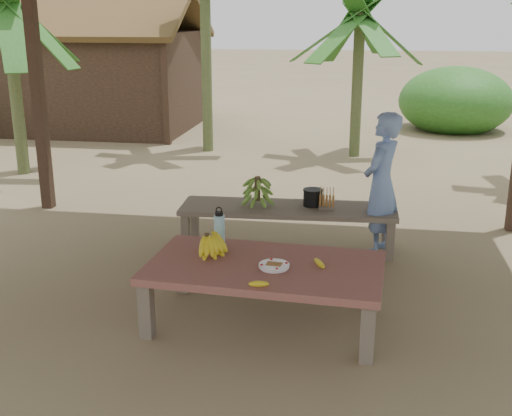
% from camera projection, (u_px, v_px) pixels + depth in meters
% --- Properties ---
extents(ground, '(80.00, 80.00, 0.00)m').
position_uv_depth(ground, '(229.00, 298.00, 5.53)').
color(ground, brown).
rests_on(ground, ground).
extents(work_table, '(1.86, 1.11, 0.50)m').
position_uv_depth(work_table, '(265.00, 272.00, 4.96)').
color(work_table, brown).
rests_on(work_table, ground).
extents(bench, '(2.23, 0.71, 0.45)m').
position_uv_depth(bench, '(288.00, 212.00, 6.61)').
color(bench, brown).
rests_on(bench, ground).
extents(ripe_banana_bunch, '(0.38, 0.35, 0.19)m').
position_uv_depth(ripe_banana_bunch, '(207.00, 242.00, 5.13)').
color(ripe_banana_bunch, yellow).
rests_on(ripe_banana_bunch, work_table).
extents(plate, '(0.23, 0.23, 0.04)m').
position_uv_depth(plate, '(274.00, 266.00, 4.86)').
color(plate, white).
rests_on(plate, work_table).
extents(loose_banana_front, '(0.16, 0.11, 0.04)m').
position_uv_depth(loose_banana_front, '(259.00, 284.00, 4.53)').
color(loose_banana_front, yellow).
rests_on(loose_banana_front, work_table).
extents(loose_banana_side, '(0.11, 0.15, 0.04)m').
position_uv_depth(loose_banana_side, '(320.00, 263.00, 4.90)').
color(loose_banana_side, yellow).
rests_on(loose_banana_side, work_table).
extents(water_flask, '(0.09, 0.09, 0.33)m').
position_uv_depth(water_flask, '(219.00, 229.00, 5.32)').
color(water_flask, '#3AA2B7').
rests_on(water_flask, work_table).
extents(green_banana_stalk, '(0.30, 0.30, 0.32)m').
position_uv_depth(green_banana_stalk, '(257.00, 191.00, 6.58)').
color(green_banana_stalk, '#598C2D').
rests_on(green_banana_stalk, bench).
extents(cooking_pot, '(0.20, 0.20, 0.17)m').
position_uv_depth(cooking_pot, '(313.00, 198.00, 6.60)').
color(cooking_pot, black).
rests_on(cooking_pot, bench).
extents(skewer_rack, '(0.18, 0.09, 0.24)m').
position_uv_depth(skewer_rack, '(327.00, 198.00, 6.47)').
color(skewer_rack, '#A57F47').
rests_on(skewer_rack, bench).
extents(woman, '(0.53, 0.62, 1.44)m').
position_uv_depth(woman, '(381.00, 184.00, 6.39)').
color(woman, '#6B88CA').
rests_on(woman, ground).
extents(hut, '(4.40, 3.43, 2.85)m').
position_uv_depth(hut, '(95.00, 76.00, 13.46)').
color(hut, black).
rests_on(hut, ground).
extents(banana_plant_n, '(1.80, 1.80, 2.58)m').
position_uv_depth(banana_plant_n, '(360.00, 29.00, 10.45)').
color(banana_plant_n, '#596638').
rests_on(banana_plant_n, ground).
extents(banana_plant_w, '(1.80, 1.80, 2.71)m').
position_uv_depth(banana_plant_w, '(8.00, 22.00, 9.21)').
color(banana_plant_w, '#596638').
rests_on(banana_plant_w, ground).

